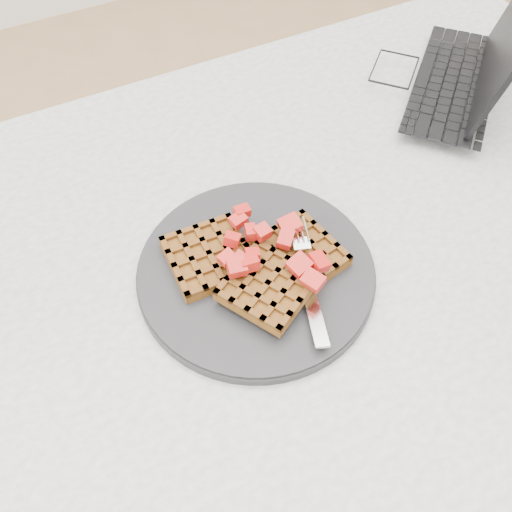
# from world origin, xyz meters

# --- Properties ---
(ground) EXTENTS (4.00, 4.00, 0.00)m
(ground) POSITION_xyz_m (0.00, 0.00, 0.00)
(ground) COLOR tan
(ground) RESTS_ON ground
(table) EXTENTS (1.20, 0.80, 0.75)m
(table) POSITION_xyz_m (0.00, 0.00, 0.64)
(table) COLOR silver
(table) RESTS_ON ground
(plate) EXTENTS (0.29, 0.29, 0.02)m
(plate) POSITION_xyz_m (-0.10, -0.03, 0.76)
(plate) COLOR black
(plate) RESTS_ON table
(waffles) EXTENTS (0.20, 0.18, 0.03)m
(waffles) POSITION_xyz_m (-0.10, -0.03, 0.78)
(waffles) COLOR brown
(waffles) RESTS_ON plate
(strawberry_pile) EXTENTS (0.15, 0.15, 0.02)m
(strawberry_pile) POSITION_xyz_m (-0.10, -0.03, 0.80)
(strawberry_pile) COLOR #A20B0A
(strawberry_pile) RESTS_ON waffles
(fork) EXTENTS (0.08, 0.18, 0.02)m
(fork) POSITION_xyz_m (-0.06, -0.07, 0.77)
(fork) COLOR silver
(fork) RESTS_ON plate
(laptop) EXTENTS (0.35, 0.35, 0.20)m
(laptop) POSITION_xyz_m (0.32, 0.16, 0.78)
(laptop) COLOR black
(laptop) RESTS_ON table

